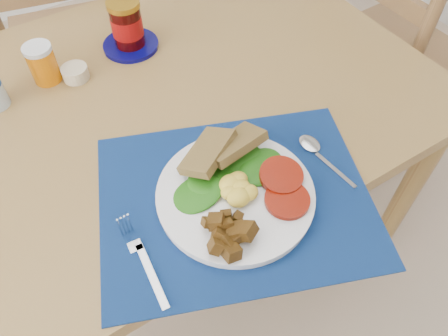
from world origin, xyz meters
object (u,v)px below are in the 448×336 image
at_px(jam_on_saucer, 128,28).
at_px(breakfast_plate, 234,195).
at_px(chair_far, 68,17).
at_px(juice_glass, 43,65).
at_px(chair_end, 390,23).

bearing_deg(jam_on_saucer, breakfast_plate, -93.97).
xyz_separation_m(chair_far, juice_glass, (-0.17, -0.46, 0.19)).
distance_m(chair_far, breakfast_plate, 1.00).
height_order(chair_far, juice_glass, chair_far).
bearing_deg(chair_end, juice_glass, 81.21).
xyz_separation_m(breakfast_plate, jam_on_saucer, (0.04, 0.54, 0.03)).
bearing_deg(chair_end, chair_far, 54.82).
bearing_deg(juice_glass, chair_end, -7.31).
relative_size(chair_far, chair_end, 1.00).
bearing_deg(chair_far, breakfast_plate, 103.07).
relative_size(chair_far, juice_glass, 13.77).
xyz_separation_m(juice_glass, jam_on_saucer, (0.22, 0.01, 0.01)).
bearing_deg(jam_on_saucer, juice_glass, -177.15).
bearing_deg(breakfast_plate, juice_glass, 86.69).
bearing_deg(chair_far, chair_end, 158.67).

